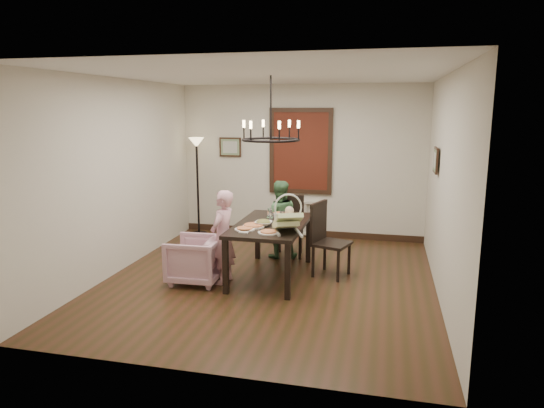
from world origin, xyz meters
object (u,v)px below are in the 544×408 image
at_px(baby_bouncer, 287,219).
at_px(drinking_glass, 271,218).
at_px(dining_table, 271,229).
at_px(chair_far, 290,226).
at_px(chair_right, 332,239).
at_px(seated_man, 279,226).
at_px(elderly_woman, 223,245).
at_px(armchair, 195,260).
at_px(floor_lamp, 198,188).

relative_size(baby_bouncer, drinking_glass, 3.59).
distance_m(dining_table, chair_far, 1.06).
bearing_deg(chair_right, seated_man, 71.07).
relative_size(elderly_woman, seated_man, 1.03).
height_order(armchair, baby_bouncer, baby_bouncer).
xyz_separation_m(seated_man, drinking_glass, (0.09, -0.90, 0.34)).
relative_size(chair_right, armchair, 1.52).
distance_m(seated_man, baby_bouncer, 1.51).
bearing_deg(drinking_glass, dining_table, -90.73).
bearing_deg(chair_right, chair_far, 61.83).
relative_size(dining_table, drinking_glass, 11.32).
xyz_separation_m(dining_table, elderly_woman, (-0.59, -0.37, -0.16)).
bearing_deg(chair_right, elderly_woman, 131.26).
xyz_separation_m(dining_table, armchair, (-0.97, -0.45, -0.38)).
bearing_deg(baby_bouncer, floor_lamp, 110.42).
xyz_separation_m(seated_man, floor_lamp, (-1.80, 1.06, 0.38)).
relative_size(drinking_glass, floor_lamp, 0.08).
bearing_deg(chair_far, floor_lamp, 146.63).
relative_size(seated_man, baby_bouncer, 1.95).
relative_size(chair_far, chair_right, 0.92).
bearing_deg(chair_far, seated_man, -152.72).
height_order(dining_table, chair_far, chair_far).
bearing_deg(chair_far, chair_right, -53.75).
xyz_separation_m(drinking_glass, floor_lamp, (-1.89, 1.95, 0.04)).
bearing_deg(dining_table, drinking_glass, 89.78).
xyz_separation_m(dining_table, seated_man, (-0.09, 0.93, -0.18)).
distance_m(dining_table, floor_lamp, 2.75).
relative_size(chair_right, floor_lamp, 0.60).
relative_size(dining_table, chair_right, 1.56).
bearing_deg(dining_table, chair_far, 86.84).
height_order(dining_table, seated_man, seated_man).
distance_m(dining_table, elderly_woman, 0.71).
distance_m(seated_man, drinking_glass, 0.96).
bearing_deg(seated_man, armchair, 41.22).
relative_size(armchair, drinking_glass, 4.75).
relative_size(seated_man, floor_lamp, 0.58).
xyz_separation_m(chair_right, elderly_woman, (-1.42, -0.61, -0.00)).
xyz_separation_m(dining_table, drinking_glass, (0.00, 0.03, 0.16)).
bearing_deg(armchair, chair_far, 143.44).
distance_m(armchair, drinking_glass, 1.21).
distance_m(chair_far, chair_right, 1.11).
height_order(chair_far, elderly_woman, elderly_woman).
height_order(elderly_woman, baby_bouncer, baby_bouncer).
height_order(baby_bouncer, drinking_glass, baby_bouncer).
relative_size(chair_right, seated_man, 1.03).
distance_m(armchair, floor_lamp, 2.67).
bearing_deg(elderly_woman, armchair, -68.88).
bearing_deg(floor_lamp, baby_bouncer, -47.75).
distance_m(dining_table, armchair, 1.13).
bearing_deg(elderly_woman, chair_right, 122.70).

